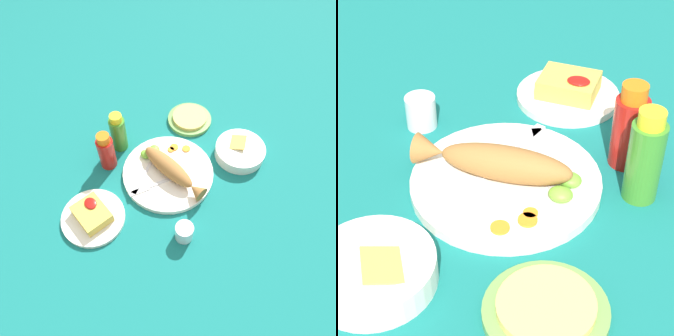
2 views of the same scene
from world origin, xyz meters
The scene contains 18 objects.
ground_plane centered at (0.00, 0.00, 0.00)m, with size 4.00×4.00×0.00m, color #146B66.
main_plate centered at (0.00, 0.00, 0.01)m, with size 0.30×0.30×0.02m, color white.
fried_fish centered at (-0.02, 0.00, 0.05)m, with size 0.26×0.07×0.06m.
fork_near centered at (-0.01, 0.08, 0.02)m, with size 0.06×0.18×0.00m.
fork_far centered at (0.04, 0.07, 0.02)m, with size 0.10×0.17×0.00m.
carrot_slice_near centered at (0.03, -0.11, 0.02)m, with size 0.03×0.03×0.00m, color orange.
carrot_slice_mid centered at (0.06, -0.07, 0.02)m, with size 0.02×0.02×0.00m, color orange.
carrot_slice_far centered at (0.06, -0.08, 0.02)m, with size 0.03×0.03×0.00m, color orange.
lime_wedge_main centered at (0.10, -0.02, 0.03)m, with size 0.04×0.03×0.02m, color #6BB233.
lime_wedge_side centered at (0.10, 0.02, 0.03)m, with size 0.04×0.03×0.02m, color #6BB233.
hot_sauce_bottle_red centered at (0.16, 0.13, 0.07)m, with size 0.06×0.06×0.15m.
hot_sauce_bottle_green centered at (0.20, 0.05, 0.07)m, with size 0.05×0.05×0.16m.
salt_cup centered at (-0.20, 0.11, 0.03)m, with size 0.05×0.05×0.06m.
side_plate_fries centered at (0.02, 0.28, 0.01)m, with size 0.20×0.20×0.01m, color white.
fries_pile centered at (0.02, 0.28, 0.03)m, with size 0.11×0.09×0.04m.
guacamole_bowl centered at (-0.10, -0.25, 0.02)m, with size 0.17×0.17×0.05m.
tortilla_plate centered at (0.14, -0.22, 0.01)m, with size 0.16×0.16×0.01m, color #6B9E4C.
tortilla_stack centered at (0.14, -0.22, 0.02)m, with size 0.13×0.13×0.01m, color #E0C666.
Camera 1 is at (-0.47, 0.39, 0.93)m, focal length 35.00 mm.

